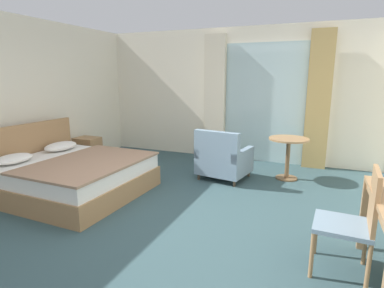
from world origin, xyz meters
name	(u,v)px	position (x,y,z in m)	size (l,w,h in m)	color
ground	(160,224)	(0.00, 0.00, -0.05)	(6.34, 7.16, 0.10)	#334C51
wall_back	(235,95)	(0.00, 3.32, 1.34)	(5.94, 0.12, 2.69)	silver
balcony_glass_door	(264,104)	(0.63, 3.24, 1.18)	(1.58, 0.02, 2.36)	silver
curtain_panel_left	(215,98)	(-0.38, 3.14, 1.28)	(0.44, 0.10, 2.55)	beige
curtain_panel_right	(318,101)	(1.64, 3.14, 1.28)	(0.42, 0.10, 2.55)	tan
bed	(71,175)	(-1.68, 0.31, 0.28)	(2.03, 1.88, 0.99)	#9E754C
nightstand	(88,151)	(-2.51, 1.65, 0.27)	(0.45, 0.37, 0.54)	#9E754C
desk_chair	(355,218)	(2.06, -0.28, 0.54)	(0.49, 0.48, 0.98)	gray
armchair_by_window	(223,160)	(0.23, 1.82, 0.34)	(0.89, 0.85, 0.86)	gray
round_cafe_table	(288,149)	(1.24, 2.25, 0.52)	(0.66, 0.66, 0.71)	#9E754C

